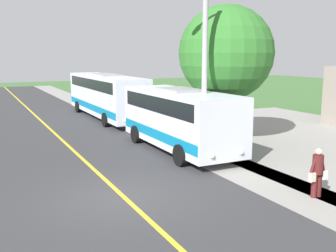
{
  "coord_description": "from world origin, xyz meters",
  "views": [
    {
      "loc": [
        4.01,
        11.31,
        4.43
      ],
      "look_at": [
        -3.5,
        -3.83,
        1.4
      ],
      "focal_mm": 41.9,
      "sensor_mm": 36.0,
      "label": 1
    }
  ],
  "objects": [
    {
      "name": "shuttle_bus_front",
      "position": [
        -4.53,
        -4.74,
        1.62
      ],
      "size": [
        2.71,
        7.94,
        2.95
      ],
      "color": "silver",
      "rests_on": "ground"
    },
    {
      "name": "road_surface",
      "position": [
        0.0,
        0.0,
        0.0
      ],
      "size": [
        8.0,
        100.0,
        0.01
      ],
      "primitive_type": "cube",
      "color": "#333335",
      "rests_on": "ground"
    },
    {
      "name": "transit_bus_rear",
      "position": [
        -4.46,
        -15.94,
        1.74
      ],
      "size": [
        2.57,
        11.74,
        3.17
      ],
      "color": "silver",
      "rests_on": "ground"
    },
    {
      "name": "ground_plane",
      "position": [
        0.0,
        0.0,
        0.0
      ],
      "size": [
        120.0,
        120.0,
        0.0
      ],
      "primitive_type": "plane",
      "color": "#3D6633"
    },
    {
      "name": "street_light_pole",
      "position": [
        -4.87,
        -3.29,
        4.25
      ],
      "size": [
        1.97,
        0.24,
        7.69
      ],
      "color": "#9E9EA3",
      "rests_on": "ground"
    },
    {
      "name": "road_centre_line",
      "position": [
        0.0,
        0.0,
        0.01
      ],
      "size": [
        0.16,
        100.0,
        0.0
      ],
      "primitive_type": "cube",
      "color": "gold",
      "rests_on": "ground"
    },
    {
      "name": "tree_curbside",
      "position": [
        -7.4,
        -5.17,
        4.56
      ],
      "size": [
        4.74,
        4.74,
        6.94
      ],
      "color": "brown",
      "rests_on": "ground"
    },
    {
      "name": "sidewalk",
      "position": [
        -5.2,
        0.0,
        0.0
      ],
      "size": [
        2.4,
        100.0,
        0.01
      ],
      "primitive_type": "cube",
      "color": "gray",
      "rests_on": "ground"
    },
    {
      "name": "pedestrian_with_bags",
      "position": [
        -5.49,
        2.76,
        0.84
      ],
      "size": [
        0.72,
        0.34,
        1.59
      ],
      "color": "#4C1919",
      "rests_on": "ground"
    }
  ]
}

